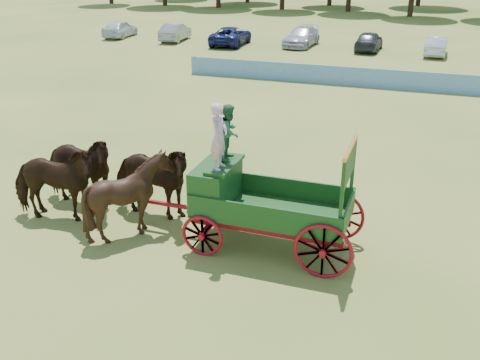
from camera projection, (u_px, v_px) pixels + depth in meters
name	position (u px, v px, depth m)	size (l,w,h in m)	color
ground	(413.00, 261.00, 13.15)	(160.00, 160.00, 0.00)	#999045
horse_lead_left	(54.00, 184.00, 14.69)	(1.21, 2.65, 2.24)	black
horse_lead_right	(77.00, 169.00, 15.65)	(1.21, 2.65, 2.24)	black
horse_wheel_left	(130.00, 196.00, 13.96)	(1.81, 2.03, 2.24)	black
horse_wheel_right	(150.00, 180.00, 14.91)	(1.21, 2.65, 2.24)	black
farm_dray	(245.00, 187.00, 13.35)	(5.99, 2.00, 3.77)	#9E0F13
sponsor_banner	(412.00, 81.00, 28.83)	(26.00, 0.08, 1.05)	#2271B9
parked_cars	(348.00, 41.00, 40.25)	(38.70, 6.52, 1.59)	silver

